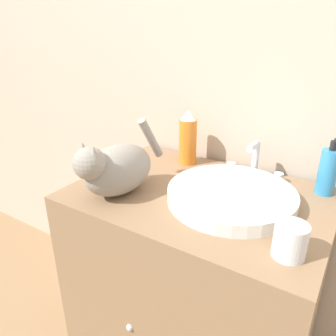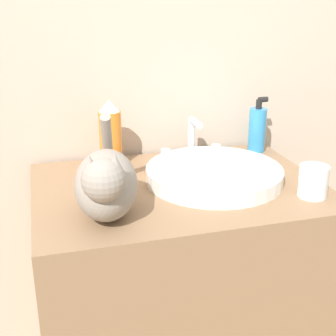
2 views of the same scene
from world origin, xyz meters
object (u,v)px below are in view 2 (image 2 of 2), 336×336
at_px(soap_bottle, 257,129).
at_px(spray_bottle, 110,135).
at_px(cat, 106,183).
at_px(cup, 313,181).

height_order(soap_bottle, spray_bottle, spray_bottle).
distance_m(soap_bottle, spray_bottle, 0.50).
distance_m(cat, spray_bottle, 0.36).
height_order(soap_bottle, cup, soap_bottle).
bearing_deg(spray_bottle, soap_bottle, 1.39).
bearing_deg(cat, spray_bottle, 179.70).
height_order(cat, cup, cat).
bearing_deg(cup, spray_bottle, 142.17).
relative_size(cat, soap_bottle, 1.90).
bearing_deg(cup, cat, 177.40).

